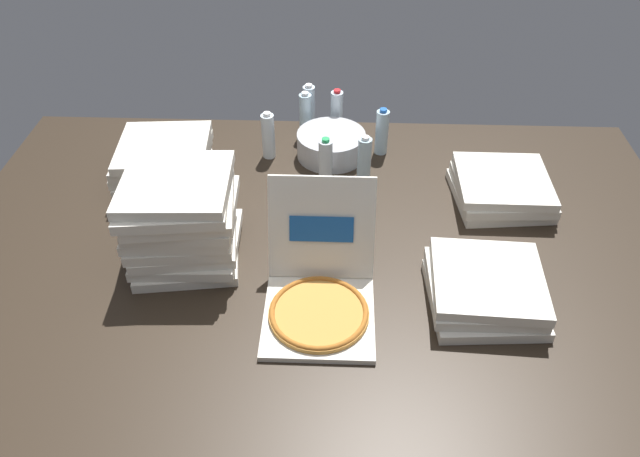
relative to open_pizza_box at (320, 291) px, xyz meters
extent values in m
cube|color=#2D2319|center=(-0.01, 0.19, -0.09)|extent=(3.20, 2.40, 0.02)
cube|color=silver|center=(0.00, -0.07, -0.06)|extent=(0.41, 0.41, 0.02)
cylinder|color=#C6893D|center=(0.00, -0.07, -0.04)|extent=(0.37, 0.37, 0.02)
torus|color=#A96324|center=(0.00, -0.07, -0.03)|extent=(0.37, 0.37, 0.02)
cube|color=silver|center=(0.00, 0.20, 0.14)|extent=(0.41, 0.16, 0.39)
cube|color=#19519E|center=(0.00, 0.19, 0.14)|extent=(0.25, 0.04, 0.10)
cube|color=silver|center=(-0.56, 0.26, -0.06)|extent=(0.46, 0.46, 0.04)
cube|color=silver|center=(-0.55, 0.26, -0.01)|extent=(0.43, 0.43, 0.04)
cube|color=silver|center=(-0.56, 0.27, 0.03)|extent=(0.46, 0.46, 0.04)
cube|color=#19519E|center=(-0.56, 0.27, 0.05)|extent=(0.27, 0.11, 0.00)
cube|color=silver|center=(-0.56, 0.27, 0.07)|extent=(0.45, 0.45, 0.04)
cube|color=#19519E|center=(-0.56, 0.27, 0.09)|extent=(0.27, 0.10, 0.00)
cube|color=silver|center=(-0.56, 0.27, 0.11)|extent=(0.44, 0.44, 0.04)
cube|color=#19519E|center=(-0.56, 0.27, 0.14)|extent=(0.27, 0.09, 0.00)
cube|color=silver|center=(-0.55, 0.27, 0.16)|extent=(0.43, 0.43, 0.04)
cube|color=silver|center=(-0.55, 0.27, 0.20)|extent=(0.46, 0.46, 0.04)
cube|color=silver|center=(-0.57, 0.25, 0.24)|extent=(0.45, 0.45, 0.04)
cube|color=silver|center=(-0.56, 0.27, 0.28)|extent=(0.43, 0.43, 0.04)
cube|color=silver|center=(0.62, 0.04, -0.06)|extent=(0.44, 0.44, 0.04)
cube|color=#19519E|center=(0.62, 0.04, -0.03)|extent=(0.27, 0.09, 0.00)
cube|color=silver|center=(0.62, 0.05, -0.01)|extent=(0.41, 0.41, 0.04)
cube|color=silver|center=(0.63, 0.05, 0.03)|extent=(0.43, 0.43, 0.04)
cube|color=silver|center=(-0.78, 0.80, -0.06)|extent=(0.44, 0.44, 0.04)
cube|color=silver|center=(-0.78, 0.79, -0.01)|extent=(0.44, 0.44, 0.04)
cube|color=silver|center=(-0.77, 0.80, 0.03)|extent=(0.42, 0.42, 0.04)
cube|color=silver|center=(-0.77, 0.79, 0.07)|extent=(0.42, 0.42, 0.04)
cube|color=silver|center=(-0.76, 0.79, 0.11)|extent=(0.44, 0.44, 0.04)
cube|color=silver|center=(0.81, 0.70, -0.06)|extent=(0.45, 0.45, 0.04)
cube|color=silver|center=(0.81, 0.70, -0.01)|extent=(0.43, 0.43, 0.04)
cube|color=silver|center=(0.81, 0.70, 0.03)|extent=(0.41, 0.41, 0.04)
cylinder|color=#B7BABF|center=(0.02, 1.05, -0.01)|extent=(0.35, 0.35, 0.13)
cylinder|color=silver|center=(-0.12, 1.25, 0.04)|extent=(0.07, 0.07, 0.23)
cylinder|color=white|center=(-0.12, 1.25, 0.17)|extent=(0.04, 0.04, 0.02)
cylinder|color=silver|center=(0.04, 1.28, 0.04)|extent=(0.07, 0.07, 0.23)
cylinder|color=red|center=(0.04, 1.28, 0.17)|extent=(0.04, 0.04, 0.02)
cylinder|color=silver|center=(-0.11, 1.34, 0.04)|extent=(0.07, 0.07, 0.23)
cylinder|color=white|center=(-0.11, 1.34, 0.17)|extent=(0.04, 0.04, 0.02)
cylinder|color=silver|center=(0.27, 1.09, 0.04)|extent=(0.07, 0.07, 0.23)
cylinder|color=blue|center=(0.27, 1.09, 0.17)|extent=(0.04, 0.04, 0.02)
cylinder|color=white|center=(0.00, 0.80, 0.04)|extent=(0.07, 0.07, 0.23)
cylinder|color=#239951|center=(0.00, 0.80, 0.17)|extent=(0.04, 0.04, 0.02)
cylinder|color=white|center=(-0.30, 1.03, 0.04)|extent=(0.07, 0.07, 0.23)
cylinder|color=white|center=(-0.30, 1.03, 0.17)|extent=(0.04, 0.04, 0.02)
cylinder|color=silver|center=(0.18, 0.83, 0.04)|extent=(0.07, 0.07, 0.23)
cylinder|color=white|center=(0.18, 0.83, 0.17)|extent=(0.04, 0.04, 0.02)
camera|label=1|loc=(0.06, -1.62, 1.64)|focal=34.50mm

